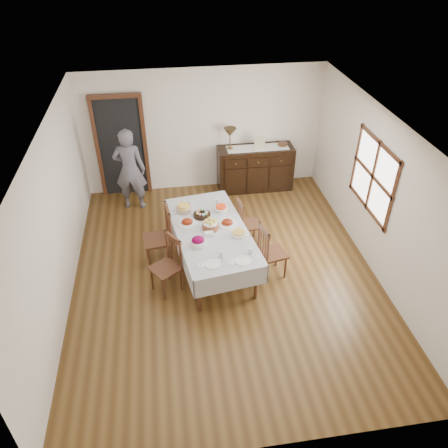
{
  "coord_description": "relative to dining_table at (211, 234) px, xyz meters",
  "views": [
    {
      "loc": [
        -0.84,
        -5.49,
        4.96
      ],
      "look_at": [
        0.0,
        0.1,
        0.95
      ],
      "focal_mm": 35.0,
      "sensor_mm": 36.0,
      "label": 1
    }
  ],
  "objects": [
    {
      "name": "table_lamp",
      "position": [
        0.72,
        2.52,
        0.64
      ],
      "size": [
        0.26,
        0.26,
        0.46
      ],
      "color": "brown",
      "rests_on": "sideboard"
    },
    {
      "name": "room_shell",
      "position": [
        0.05,
        0.19,
        0.96
      ],
      "size": [
        5.02,
        6.02,
        2.65
      ],
      "color": "white",
      "rests_on": "ground"
    },
    {
      "name": "chair_right_far",
      "position": [
        0.72,
        0.55,
        -0.22
      ],
      "size": [
        0.41,
        0.41,
        0.9
      ],
      "rotation": [
        0.0,
        0.0,
        1.66
      ],
      "color": "#4E2B1A",
      "rests_on": "ground"
    },
    {
      "name": "casserole_dish",
      "position": [
        0.42,
        -0.22,
        0.13
      ],
      "size": [
        0.24,
        0.24,
        0.08
      ],
      "color": "white",
      "rests_on": "dining_table"
    },
    {
      "name": "beet_bowl",
      "position": [
        -0.25,
        -0.38,
        0.16
      ],
      "size": [
        0.24,
        0.24,
        0.16
      ],
      "color": "white",
      "rests_on": "dining_table"
    },
    {
      "name": "setting_right",
      "position": [
        0.41,
        -0.8,
        0.11
      ],
      "size": [
        0.44,
        0.31,
        0.1
      ],
      "color": "white",
      "rests_on": "dining_table"
    },
    {
      "name": "egg_basket",
      "position": [
        -0.1,
        0.4,
        0.13
      ],
      "size": [
        0.29,
        0.29,
        0.11
      ],
      "color": "black",
      "rests_on": "dining_table"
    },
    {
      "name": "glass_far_b",
      "position": [
        0.22,
        0.75,
        0.14
      ],
      "size": [
        0.06,
        0.06,
        0.1
      ],
      "color": "silver",
      "rests_on": "dining_table"
    },
    {
      "name": "picture_frame",
      "position": [
        1.32,
        2.41,
        0.42
      ],
      "size": [
        0.22,
        0.08,
        0.28
      ],
      "color": "#BEB78C",
      "rests_on": "sideboard"
    },
    {
      "name": "setting_left",
      "position": [
        -0.03,
        -0.81,
        0.11
      ],
      "size": [
        0.44,
        0.31,
        0.1
      ],
      "color": "white",
      "rests_on": "dining_table"
    },
    {
      "name": "ham_platter_b",
      "position": [
        0.29,
        0.11,
        0.12
      ],
      "size": [
        0.33,
        0.33,
        0.11
      ],
      "color": "white",
      "rests_on": "dining_table"
    },
    {
      "name": "sideboard",
      "position": [
        1.27,
        2.49,
        -0.2
      ],
      "size": [
        1.61,
        0.58,
        0.96
      ],
      "color": "black",
      "rests_on": "ground"
    },
    {
      "name": "chair_left_near",
      "position": [
        -0.74,
        -0.45,
        -0.18
      ],
      "size": [
        0.57,
        0.57,
        0.99
      ],
      "rotation": [
        0.0,
        0.0,
        -0.99
      ],
      "color": "#4E2B1A",
      "rests_on": "ground"
    },
    {
      "name": "chair_left_far",
      "position": [
        -0.83,
        0.23,
        -0.12
      ],
      "size": [
        0.51,
        0.51,
        1.1
      ],
      "rotation": [
        0.0,
        0.0,
        -1.44
      ],
      "color": "#4E2B1A",
      "rests_on": "ground"
    },
    {
      "name": "glass_far_a",
      "position": [
        -0.26,
        0.75,
        0.14
      ],
      "size": [
        0.07,
        0.07,
        0.11
      ],
      "color": "silver",
      "rests_on": "dining_table"
    },
    {
      "name": "butter_dish",
      "position": [
        -0.05,
        -0.17,
        0.13
      ],
      "size": [
        0.15,
        0.11,
        0.07
      ],
      "color": "white",
      "rests_on": "dining_table"
    },
    {
      "name": "ham_platter_a",
      "position": [
        -0.37,
        0.22,
        0.12
      ],
      "size": [
        0.33,
        0.33,
        0.11
      ],
      "color": "white",
      "rests_on": "dining_table"
    },
    {
      "name": "dining_table",
      "position": [
        0.0,
        0.0,
        0.0
      ],
      "size": [
        1.46,
        2.39,
        0.77
      ],
      "rotation": [
        0.0,
        0.0,
        0.15
      ],
      "color": "#BCBBC0",
      "rests_on": "ground"
    },
    {
      "name": "person",
      "position": [
        -1.35,
        2.11,
        0.23
      ],
      "size": [
        0.62,
        0.45,
        1.83
      ],
      "primitive_type": "imported",
      "rotation": [
        0.0,
        0.0,
        2.98
      ],
      "color": "slate",
      "rests_on": "ground"
    },
    {
      "name": "deco_bowl",
      "position": [
        1.85,
        2.52,
        0.31
      ],
      "size": [
        0.2,
        0.2,
        0.06
      ],
      "color": "#4E2B1A",
      "rests_on": "sideboard"
    },
    {
      "name": "bread_basket",
      "position": [
        -0.01,
        0.02,
        0.17
      ],
      "size": [
        0.27,
        0.27,
        0.19
      ],
      "color": "brown",
      "rests_on": "dining_table"
    },
    {
      "name": "carrot_bowl",
      "position": [
        0.24,
        0.53,
        0.13
      ],
      "size": [
        0.24,
        0.24,
        0.1
      ],
      "color": "white",
      "rests_on": "dining_table"
    },
    {
      "name": "pineapple_bowl",
      "position": [
        -0.4,
        0.6,
        0.15
      ],
      "size": [
        0.26,
        0.26,
        0.13
      ],
      "color": "tan",
      "rests_on": "dining_table"
    },
    {
      "name": "chair_right_near",
      "position": [
        0.92,
        -0.36,
        -0.18
      ],
      "size": [
        0.48,
        0.48,
        0.98
      ],
      "rotation": [
        0.0,
        0.0,
        1.77
      ],
      "color": "#4E2B1A",
      "rests_on": "ground"
    },
    {
      "name": "runner",
      "position": [
        1.3,
        2.48,
        0.29
      ],
      "size": [
        1.3,
        0.35,
        0.01
      ],
      "color": "white",
      "rests_on": "sideboard"
    },
    {
      "name": "ground",
      "position": [
        0.2,
        -0.23,
        -0.68
      ],
      "size": [
        6.0,
        6.0,
        0.0
      ],
      "primitive_type": "plane",
      "color": "brown"
    }
  ]
}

